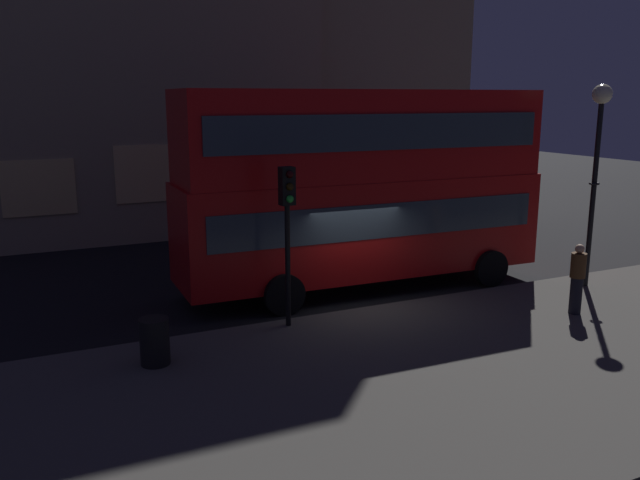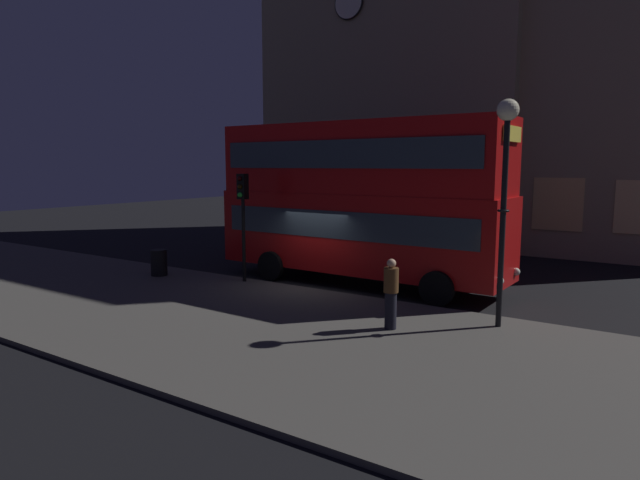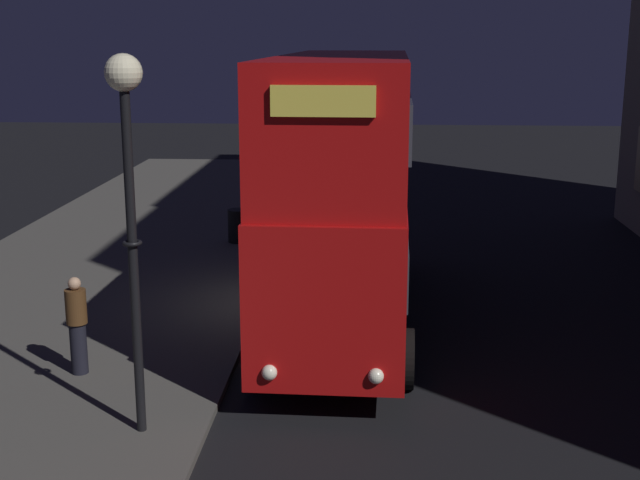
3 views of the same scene
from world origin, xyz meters
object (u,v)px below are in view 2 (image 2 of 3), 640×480
object	(u,v)px
street_lamp	(506,160)
litter_bin	(159,263)
pedestrian	(391,293)
traffic_light_near_kerb	(243,204)
double_decker_bus	(358,196)

from	to	relation	value
street_lamp	litter_bin	bearing A→B (deg)	-178.05
pedestrian	traffic_light_near_kerb	bearing A→B (deg)	142.49
traffic_light_near_kerb	street_lamp	distance (m)	8.90
street_lamp	litter_bin	xyz separation A→B (m)	(-12.00, -0.41, -3.61)
double_decker_bus	traffic_light_near_kerb	xyz separation A→B (m)	(-3.17, -2.28, -0.27)
traffic_light_near_kerb	litter_bin	size ratio (longest dim) A/B	3.92
double_decker_bus	street_lamp	bearing A→B (deg)	-25.07
double_decker_bus	pedestrian	bearing A→B (deg)	-50.64
pedestrian	litter_bin	bearing A→B (deg)	153.44
double_decker_bus	street_lamp	size ratio (longest dim) A/B	1.89
street_lamp	litter_bin	size ratio (longest dim) A/B	5.88
street_lamp	pedestrian	bearing A→B (deg)	-142.14
double_decker_bus	litter_bin	distance (m)	7.56
street_lamp	litter_bin	world-z (taller)	street_lamp
traffic_light_near_kerb	litter_bin	xyz separation A→B (m)	(-3.23, -0.93, -2.18)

